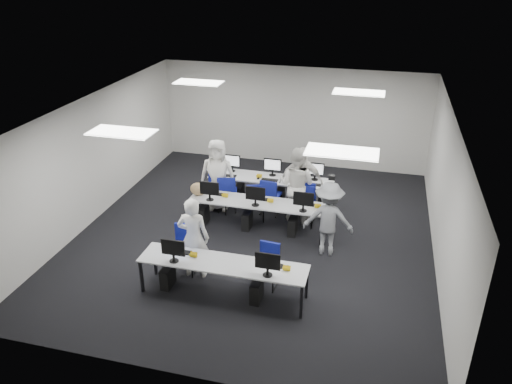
% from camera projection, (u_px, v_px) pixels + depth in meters
% --- Properties ---
extents(room, '(9.00, 9.02, 3.00)m').
position_uv_depth(room, '(255.00, 175.00, 11.05)').
color(room, black).
rests_on(room, ground).
extents(ceiling_panels, '(5.20, 4.60, 0.02)m').
position_uv_depth(ceiling_panels, '(255.00, 110.00, 10.41)').
color(ceiling_panels, white).
rests_on(ceiling_panels, room).
extents(desk_front, '(3.20, 0.70, 0.73)m').
position_uv_depth(desk_front, '(223.00, 265.00, 9.31)').
color(desk_front, silver).
rests_on(desk_front, ground).
extents(desk_mid, '(3.20, 0.70, 0.73)m').
position_uv_depth(desk_mid, '(257.00, 204.00, 11.58)').
color(desk_mid, silver).
rests_on(desk_mid, ground).
extents(desk_back, '(3.20, 0.70, 0.73)m').
position_uv_depth(desk_back, '(271.00, 180.00, 12.80)').
color(desk_back, silver).
rests_on(desk_back, ground).
extents(equipment_front, '(2.51, 0.41, 1.19)m').
position_uv_depth(equipment_front, '(214.00, 278.00, 9.48)').
color(equipment_front, '#0D31B1').
rests_on(equipment_front, desk_front).
extents(equipment_mid, '(2.91, 0.41, 1.19)m').
position_uv_depth(equipment_mid, '(249.00, 215.00, 11.75)').
color(equipment_mid, white).
rests_on(equipment_mid, desk_mid).
extents(equipment_back, '(2.91, 0.41, 1.19)m').
position_uv_depth(equipment_back, '(278.00, 192.00, 12.91)').
color(equipment_back, white).
rests_on(equipment_back, desk_back).
extents(chair_0, '(0.53, 0.57, 0.98)m').
position_uv_depth(chair_0, '(185.00, 257.00, 10.22)').
color(chair_0, navy).
rests_on(chair_0, ground).
extents(chair_1, '(0.47, 0.50, 0.87)m').
position_uv_depth(chair_1, '(267.00, 273.00, 9.79)').
color(chair_1, navy).
rests_on(chair_1, ground).
extents(chair_2, '(0.59, 0.62, 0.96)m').
position_uv_depth(chair_2, '(218.00, 200.00, 12.60)').
color(chair_2, navy).
rests_on(chair_2, ground).
extents(chair_3, '(0.53, 0.55, 0.83)m').
position_uv_depth(chair_3, '(255.00, 209.00, 12.25)').
color(chair_3, navy).
rests_on(chair_3, ground).
extents(chair_4, '(0.49, 0.53, 0.97)m').
position_uv_depth(chair_4, '(304.00, 212.00, 12.02)').
color(chair_4, navy).
rests_on(chair_4, ground).
extents(chair_5, '(0.57, 0.60, 0.96)m').
position_uv_depth(chair_5, '(227.00, 198.00, 12.68)').
color(chair_5, navy).
rests_on(chair_5, ground).
extents(chair_6, '(0.50, 0.54, 0.94)m').
position_uv_depth(chair_6, '(271.00, 202.00, 12.52)').
color(chair_6, navy).
rests_on(chair_6, ground).
extents(chair_7, '(0.46, 0.51, 0.95)m').
position_uv_depth(chair_7, '(305.00, 206.00, 12.29)').
color(chair_7, navy).
rests_on(chair_7, ground).
extents(handbag, '(0.41, 0.28, 0.32)m').
position_uv_depth(handbag, '(198.00, 189.00, 11.82)').
color(handbag, olive).
rests_on(handbag, desk_mid).
extents(student_0, '(0.67, 0.47, 1.74)m').
position_uv_depth(student_0, '(194.00, 238.00, 9.83)').
color(student_0, silver).
rests_on(student_0, ground).
extents(student_1, '(1.07, 0.93, 1.88)m').
position_uv_depth(student_1, '(297.00, 185.00, 11.91)').
color(student_1, silver).
rests_on(student_1, ground).
extents(student_2, '(0.97, 0.69, 1.84)m').
position_uv_depth(student_2, '(218.00, 175.00, 12.48)').
color(student_2, silver).
rests_on(student_2, ground).
extents(student_3, '(1.13, 0.63, 1.82)m').
position_uv_depth(student_3, '(301.00, 182.00, 12.11)').
color(student_3, silver).
rests_on(student_3, ground).
extents(photographer, '(1.10, 0.67, 1.67)m').
position_uv_depth(photographer, '(328.00, 219.00, 10.60)').
color(photographer, slate).
rests_on(photographer, ground).
extents(dslr_camera, '(0.15, 0.19, 0.10)m').
position_uv_depth(dslr_camera, '(332.00, 177.00, 10.38)').
color(dslr_camera, black).
rests_on(dslr_camera, photographer).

